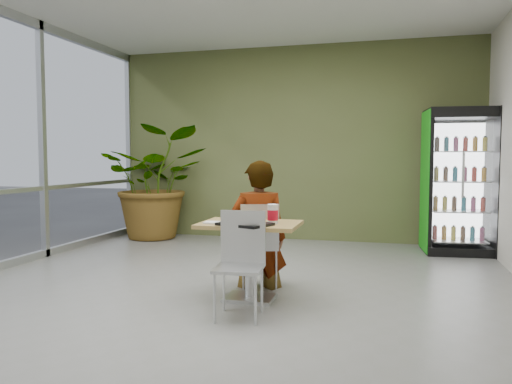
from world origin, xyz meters
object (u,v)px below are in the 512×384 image
Objects in this scene: dining_table at (250,245)px; soda_cup at (273,214)px; seated_woman at (258,238)px; chair_near at (241,255)px; cafeteria_tray at (245,224)px; potted_plant at (156,183)px; chair_far at (260,239)px; beverage_fridge at (459,181)px.

soda_cup is (0.23, -0.03, 0.30)m from dining_table.
seated_woman is 8.95× the size of soda_cup.
soda_cup reaches higher than dining_table.
soda_cup reaches higher than chair_near.
chair_near is 0.34m from cafeteria_tray.
seated_woman is 0.66m from soda_cup.
seated_woman is at bearing 95.10° from dining_table.
soda_cup is at bearing 102.63° from seated_woman.
potted_plant is at bearing 131.00° from soda_cup.
chair_far is 0.91m from chair_near.
soda_cup is 0.09× the size of beverage_fridge.
chair_near reaches higher than cafeteria_tray.
seated_woman is 0.80× the size of beverage_fridge.
potted_plant is (-2.53, 3.15, 0.41)m from dining_table.
chair_near is at bearing 78.65° from chair_far.
cafeteria_tray is (0.03, -0.66, 0.24)m from chair_far.
dining_table is 2.10× the size of cafeteria_tray.
seated_woman reaches higher than chair_far.
dining_table is 1.05× the size of chair_far.
chair_far is at bearing 92.30° from dining_table.
beverage_fridge is at bearing 55.61° from cafeteria_tray.
soda_cup is 0.10× the size of potted_plant.
seated_woman reaches higher than soda_cup.
seated_woman reaches higher than chair_near.
potted_plant is (-4.77, 0.12, -0.08)m from beverage_fridge.
seated_woman is (-0.03, 0.04, -0.00)m from chair_far.
dining_table is 0.46m from chair_near.
dining_table is 0.38m from soda_cup.
potted_plant is at bearing 127.10° from cafeteria_tray.
soda_cup is at bearing 61.60° from chair_near.
cafeteria_tray is at bearing -86.39° from dining_table.
beverage_fridge reaches higher than chair_far.
chair_near is 0.48× the size of potted_plant.
dining_table is 4.07m from potted_plant.
beverage_fridge is at bearing 52.23° from chair_near.
potted_plant reaches higher than chair_near.
chair_far is at bearing 88.59° from chair_near.
chair_near is at bearing -83.73° from dining_table.
beverage_fridge is at bearing -147.47° from seated_woman.
seated_woman is at bearing -137.37° from beverage_fridge.
dining_table is at bearing 79.42° from seated_woman.
dining_table is at bearing 173.21° from soda_cup.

